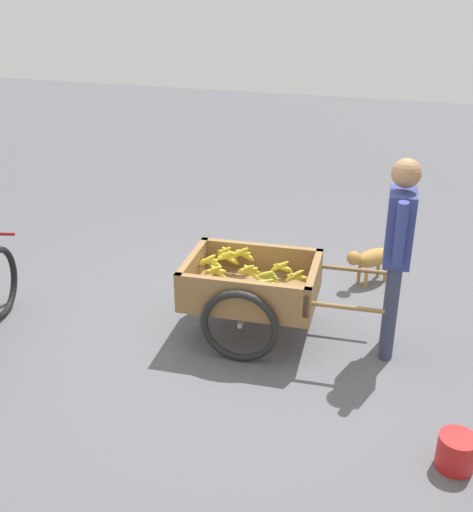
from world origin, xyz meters
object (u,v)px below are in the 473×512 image
Objects in this scene: fruit_cart at (252,288)px; plastic_bucket at (456,452)px; vendor_person at (398,242)px; dog at (371,259)px.

plastic_bucket is at bearing 146.37° from fruit_cart.
plastic_bucket is (-1.70, 1.13, -0.32)m from fruit_cart.
vendor_person is 1.44m from dog.
dog reaches higher than plastic_bucket.
plastic_bucket is at bearing 114.51° from vendor_person.
vendor_person is 3.04× the size of dog.
fruit_cart is 7.02× the size of plastic_bucket.
dog is at bearing -70.67° from plastic_bucket.
vendor_person reaches higher than plastic_bucket.
vendor_person is at bearing 103.75° from dog.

